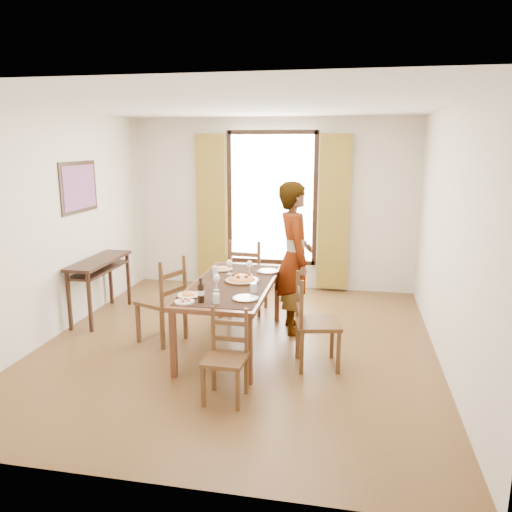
% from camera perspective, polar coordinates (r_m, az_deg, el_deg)
% --- Properties ---
extents(ground, '(5.00, 5.00, 0.00)m').
position_cam_1_polar(ground, '(5.95, -2.09, -10.07)').
color(ground, '#492716').
rests_on(ground, ground).
extents(room_shell, '(4.60, 5.10, 2.74)m').
position_cam_1_polar(room_shell, '(5.66, -1.97, 4.98)').
color(room_shell, beige).
rests_on(room_shell, ground).
extents(console_table, '(0.38, 1.20, 0.80)m').
position_cam_1_polar(console_table, '(6.97, -17.47, -1.28)').
color(console_table, black).
rests_on(console_table, ground).
extents(dining_table, '(0.89, 1.94, 0.76)m').
position_cam_1_polar(dining_table, '(5.71, -2.75, -3.69)').
color(dining_table, brown).
rests_on(dining_table, ground).
extents(chair_west, '(0.60, 0.60, 1.03)m').
position_cam_1_polar(chair_west, '(5.98, -10.52, -5.25)').
color(chair_west, brown).
rests_on(chair_west, ground).
extents(chair_north, '(0.49, 0.49, 1.04)m').
position_cam_1_polar(chair_north, '(6.89, -0.92, -2.54)').
color(chair_north, brown).
rests_on(chair_north, ground).
extents(chair_south, '(0.38, 0.38, 0.84)m').
position_cam_1_polar(chair_south, '(4.65, -3.46, -11.66)').
color(chair_south, brown).
rests_on(chair_south, ground).
extents(chair_east, '(0.52, 0.52, 0.99)m').
position_cam_1_polar(chair_east, '(5.28, 6.71, -7.78)').
color(chair_east, brown).
rests_on(chair_east, ground).
extents(man, '(0.93, 0.82, 1.87)m').
position_cam_1_polar(man, '(6.13, 4.41, -0.22)').
color(man, '#989CA1').
rests_on(man, ground).
extents(plate_sw, '(0.27, 0.27, 0.05)m').
position_cam_1_polar(plate_sw, '(5.23, -7.69, -4.31)').
color(plate_sw, silver).
rests_on(plate_sw, dining_table).
extents(plate_se, '(0.27, 0.27, 0.05)m').
position_cam_1_polar(plate_se, '(5.09, -1.22, -4.67)').
color(plate_se, silver).
rests_on(plate_se, dining_table).
extents(plate_nw, '(0.27, 0.27, 0.05)m').
position_cam_1_polar(plate_nw, '(6.25, -3.88, -1.38)').
color(plate_nw, silver).
rests_on(plate_nw, dining_table).
extents(plate_ne, '(0.27, 0.27, 0.05)m').
position_cam_1_polar(plate_ne, '(6.15, 1.34, -1.60)').
color(plate_ne, silver).
rests_on(plate_ne, dining_table).
extents(pasta_platter, '(0.40, 0.40, 0.10)m').
position_cam_1_polar(pasta_platter, '(5.72, -1.65, -2.46)').
color(pasta_platter, red).
rests_on(pasta_platter, dining_table).
extents(caprese_plate, '(0.20, 0.20, 0.04)m').
position_cam_1_polar(caprese_plate, '(5.04, -8.16, -5.07)').
color(caprese_plate, silver).
rests_on(caprese_plate, dining_table).
extents(wine_glass_a, '(0.08, 0.08, 0.18)m').
position_cam_1_polar(wine_glass_a, '(5.39, -4.55, -3.01)').
color(wine_glass_a, white).
rests_on(wine_glass_a, dining_table).
extents(wine_glass_b, '(0.08, 0.08, 0.18)m').
position_cam_1_polar(wine_glass_b, '(5.98, -0.76, -1.36)').
color(wine_glass_b, white).
rests_on(wine_glass_b, dining_table).
extents(wine_glass_c, '(0.08, 0.08, 0.18)m').
position_cam_1_polar(wine_glass_c, '(6.03, -3.07, -1.26)').
color(wine_glass_c, white).
rests_on(wine_glass_c, dining_table).
extents(tumbler_a, '(0.07, 0.07, 0.10)m').
position_cam_1_polar(tumbler_a, '(5.32, -0.29, -3.65)').
color(tumbler_a, silver).
rests_on(tumbler_a, dining_table).
extents(tumbler_b, '(0.07, 0.07, 0.10)m').
position_cam_1_polar(tumbler_b, '(6.04, -4.68, -1.66)').
color(tumbler_b, silver).
rests_on(tumbler_b, dining_table).
extents(tumbler_c, '(0.07, 0.07, 0.10)m').
position_cam_1_polar(tumbler_c, '(4.98, -4.57, -4.84)').
color(tumbler_c, silver).
rests_on(tumbler_c, dining_table).
extents(wine_bottle, '(0.07, 0.07, 0.25)m').
position_cam_1_polar(wine_bottle, '(5.00, -6.33, -3.91)').
color(wine_bottle, black).
rests_on(wine_bottle, dining_table).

